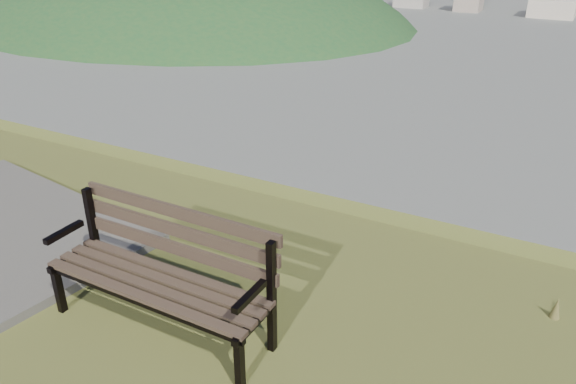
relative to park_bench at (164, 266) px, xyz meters
The scene contains 2 objects.
park_bench is the anchor object (origin of this frame).
green_wooded_hill 179.29m from the park_bench, 128.85° to the left, with size 166.67×133.33×83.33m.
Camera 1 is at (2.24, -0.86, 27.79)m, focal length 35.00 mm.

